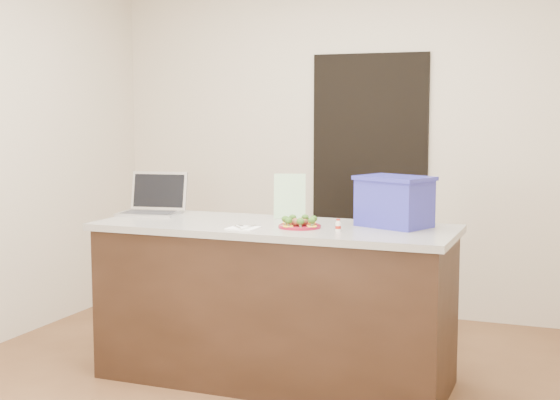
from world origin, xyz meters
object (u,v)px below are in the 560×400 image
at_px(yogurt_bottle, 338,226).
at_px(laptop, 154,202).
at_px(island, 274,303).
at_px(plate, 300,226).
at_px(chair, 280,273).
at_px(blue_box, 394,201).
at_px(napkin, 243,228).

xyz_separation_m(yogurt_bottle, laptop, (-1.30, 0.27, 0.04)).
relative_size(island, plate, 8.68).
xyz_separation_m(island, chair, (-0.25, 0.74, 0.01)).
bearing_deg(blue_box, chair, 169.83).
distance_m(laptop, chair, 1.00).
xyz_separation_m(plate, chair, (-0.43, 0.81, -0.46)).
bearing_deg(plate, island, 159.38).
bearing_deg(yogurt_bottle, blue_box, 47.75).
xyz_separation_m(napkin, laptop, (-0.78, 0.38, 0.07)).
bearing_deg(chair, laptop, -119.63).
xyz_separation_m(napkin, chair, (-0.15, 0.96, -0.45)).
bearing_deg(blue_box, island, -143.92).
distance_m(napkin, laptop, 0.88).
distance_m(yogurt_bottle, blue_box, 0.38).
xyz_separation_m(plate, blue_box, (0.48, 0.23, 0.13)).
xyz_separation_m(plate, napkin, (-0.28, -0.15, -0.01)).
height_order(yogurt_bottle, blue_box, blue_box).
relative_size(blue_box, chair, 0.56).
height_order(napkin, laptop, laptop).
distance_m(island, chair, 0.78).
distance_m(island, blue_box, 0.91).
bearing_deg(napkin, blue_box, 26.73).
relative_size(island, blue_box, 4.40).
xyz_separation_m(yogurt_bottle, chair, (-0.66, 0.85, -0.48)).
height_order(plate, yogurt_bottle, yogurt_bottle).
height_order(napkin, blue_box, blue_box).
relative_size(plate, chair, 0.29).
bearing_deg(chair, blue_box, -14.53).
height_order(island, chair, island).
distance_m(plate, laptop, 1.09).
distance_m(napkin, blue_box, 0.86).
bearing_deg(yogurt_bottle, island, 165.52).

